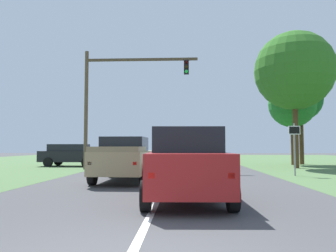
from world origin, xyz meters
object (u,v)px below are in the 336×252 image
at_px(traffic_light, 115,91).
at_px(crossing_suv_far, 71,154).
at_px(pickup_truck_lead, 126,158).
at_px(red_suv_near, 186,163).
at_px(extra_tree_1, 300,100).
at_px(extra_tree_2, 292,104).
at_px(keep_moving_sign, 294,142).
at_px(oak_tree_right, 294,71).

bearing_deg(traffic_light, crossing_suv_far, 139.64).
xyz_separation_m(pickup_truck_lead, crossing_suv_far, (-6.02, 10.52, -0.09)).
bearing_deg(traffic_light, pickup_truck_lead, -74.36).
relative_size(red_suv_near, crossing_suv_far, 0.99).
bearing_deg(extra_tree_1, extra_tree_2, -139.86).
relative_size(pickup_truck_lead, extra_tree_1, 0.73).
relative_size(crossing_suv_far, extra_tree_1, 0.64).
xyz_separation_m(red_suv_near, extra_tree_2, (8.81, 18.16, 3.90)).
bearing_deg(extra_tree_2, crossing_suv_far, -171.68).
height_order(traffic_light, crossing_suv_far, traffic_light).
bearing_deg(keep_moving_sign, red_suv_near, -124.77).
distance_m(traffic_light, extra_tree_1, 15.85).
bearing_deg(red_suv_near, traffic_light, 110.57).
bearing_deg(traffic_light, extra_tree_2, 24.07).
relative_size(oak_tree_right, extra_tree_2, 1.39).
xyz_separation_m(oak_tree_right, crossing_suv_far, (-16.28, 1.54, -5.89)).
relative_size(keep_moving_sign, oak_tree_right, 0.28).
bearing_deg(oak_tree_right, red_suv_near, -118.62).
bearing_deg(extra_tree_2, extra_tree_1, 40.14).
relative_size(keep_moving_sign, extra_tree_2, 0.39).
height_order(red_suv_near, extra_tree_1, extra_tree_1).
relative_size(red_suv_near, traffic_light, 0.59).
relative_size(pickup_truck_lead, traffic_light, 0.68).
bearing_deg(crossing_suv_far, traffic_light, -40.36).
xyz_separation_m(red_suv_near, oak_tree_right, (7.68, 14.07, 5.74)).
height_order(oak_tree_right, extra_tree_2, oak_tree_right).
distance_m(traffic_light, crossing_suv_far, 6.79).
relative_size(traffic_light, extra_tree_1, 1.07).
bearing_deg(traffic_light, red_suv_near, -69.43).
xyz_separation_m(red_suv_near, keep_moving_sign, (5.60, 8.06, 0.67)).
distance_m(pickup_truck_lead, extra_tree_2, 17.78).
bearing_deg(oak_tree_right, extra_tree_2, 74.52).
bearing_deg(pickup_truck_lead, extra_tree_1, 48.32).
distance_m(red_suv_near, extra_tree_2, 20.55).
bearing_deg(extra_tree_2, oak_tree_right, -105.48).
relative_size(pickup_truck_lead, keep_moving_sign, 1.99).
height_order(red_suv_near, keep_moving_sign, keep_moving_sign).
bearing_deg(pickup_truck_lead, oak_tree_right, 41.18).
bearing_deg(oak_tree_right, pickup_truck_lead, -138.82).
relative_size(oak_tree_right, crossing_suv_far, 2.05).
relative_size(oak_tree_right, extra_tree_1, 1.31).
bearing_deg(oak_tree_right, keep_moving_sign, -109.09).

